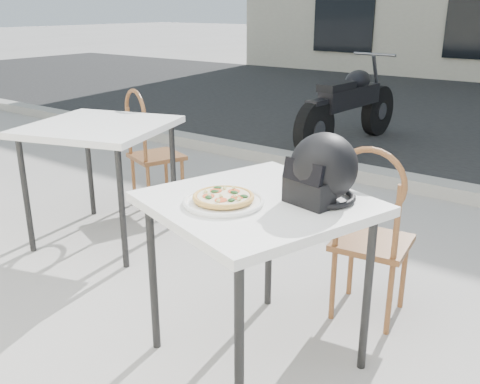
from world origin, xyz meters
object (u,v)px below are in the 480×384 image
Objects in this scene: cafe_chair_side at (148,143)px; motorcycle at (350,107)px; cafe_table_main at (258,215)px; plate at (223,202)px; cafe_table_side at (99,134)px; helmet at (322,171)px; pizza at (223,197)px; cafe_chair_main at (370,226)px.

cafe_chair_side is 2.95m from motorcycle.
plate reaches higher than cafe_table_main.
plate is 0.18× the size of motorcycle.
cafe_table_side is at bearing 163.33° from cafe_table_main.
cafe_chair_side is at bearing 166.30° from helmet.
pizza is 1.73m from cafe_table_side.
cafe_chair_side is (-2.11, 0.99, -0.39)m from helmet.
pizza is 0.24× the size of cafe_table_side.
cafe_chair_main is at bearing 65.07° from plate.
helmet reaches higher than cafe_table_side.
motorcycle is (0.18, 3.55, -0.30)m from cafe_table_side.
plate is 0.44m from helmet.
cafe_chair_side is (-1.80, 1.27, -0.27)m from plate.
cafe_chair_side reaches higher than cafe_table_main.
motorcycle is (-1.42, 4.19, -0.38)m from pizza.
helmet reaches higher than cafe_table_main.
plate is at bearing -120.89° from cafe_table_main.
helmet reaches higher than cafe_chair_side.
plate is at bearing -107.46° from pizza.
cafe_table_side is (-1.60, 0.64, -0.05)m from plate.
pizza is at bearing 164.31° from cafe_chair_side.
cafe_chair_main reaches higher than cafe_table_main.
pizza is at bearing -21.80° from cafe_table_side.
cafe_chair_main is (0.35, 0.76, -0.30)m from pizza.
cafe_chair_main is (0.27, 0.62, -0.19)m from cafe_table_main.
cafe_table_main is 1.09× the size of cafe_chair_main.
helmet is 0.62m from cafe_chair_main.
pizza is (-0.08, -0.14, 0.11)m from cafe_table_main.
helmet is at bearing 43.01° from pizza.
plate is at bearing 57.51° from cafe_chair_main.
cafe_table_main is at bearing 168.45° from cafe_chair_side.
pizza is at bearing 57.51° from cafe_chair_main.
plate is 1.73m from cafe_table_side.
helmet reaches higher than pizza.
cafe_table_main is at bearing 59.09° from pizza.
helmet is 0.36× the size of cafe_chair_main.
pizza is at bearing 72.54° from plate.
cafe_chair_side is at bearing 144.76° from pizza.
helmet is 0.31× the size of cafe_table_side.
cafe_table_side is (-1.60, 0.64, -0.07)m from pizza.
motorcycle is (-1.50, 4.06, -0.27)m from cafe_table_main.
helmet is at bearing 33.65° from cafe_table_main.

